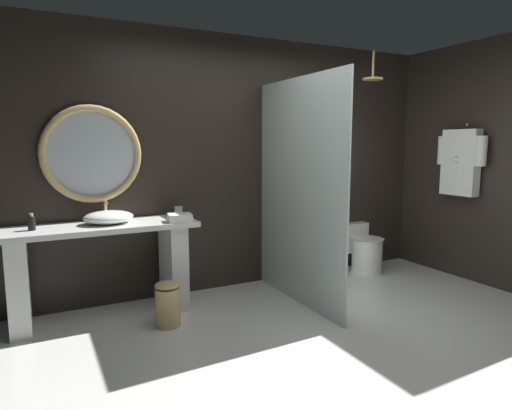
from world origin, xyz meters
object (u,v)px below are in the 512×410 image
tumbler_cup (179,212)px  toilet (362,249)px  soap_dispenser (32,223)px  hanging_bathrobe (461,160)px  folded_hand_towel (180,218)px  waste_bin (168,304)px  rain_shower_head (373,77)px  round_wall_mirror (92,154)px  vessel_sink (109,217)px

tumbler_cup → toilet: 2.34m
soap_dispenser → hanging_bathrobe: bearing=-8.2°
folded_hand_towel → waste_bin: bearing=-126.6°
rain_shower_head → toilet: bearing=60.2°
folded_hand_towel → soap_dispenser: bearing=172.6°
rain_shower_head → folded_hand_towel: bearing=-179.3°
soap_dispenser → hanging_bathrobe: size_ratio=0.17×
toilet → hanging_bathrobe: bearing=-42.7°
round_wall_mirror → folded_hand_towel: 0.96m
waste_bin → folded_hand_towel: (0.21, 0.28, 0.67)m
hanging_bathrobe → folded_hand_towel: bearing=171.4°
hanging_bathrobe → soap_dispenser: bearing=171.8°
soap_dispenser → rain_shower_head: size_ratio=0.44×
rain_shower_head → toilet: size_ratio=0.54×
round_wall_mirror → soap_dispenser: bearing=-153.3°
vessel_sink → round_wall_mirror: 0.59m
round_wall_mirror → waste_bin: (0.45, -0.69, -1.23)m
soap_dispenser → round_wall_mirror: bearing=26.7°
vessel_sink → soap_dispenser: 0.60m
hanging_bathrobe → tumbler_cup: bearing=168.0°
soap_dispenser → toilet: bearing=1.2°
tumbler_cup → waste_bin: 0.87m
hanging_bathrobe → toilet: 1.47m
vessel_sink → waste_bin: 0.91m
soap_dispenser → rain_shower_head: bearing=-2.2°
vessel_sink → folded_hand_towel: (0.58, -0.17, -0.02)m
soap_dispenser → tumbler_cup: bearing=1.2°
tumbler_cup → hanging_bathrobe: size_ratio=0.14×
rain_shower_head → waste_bin: size_ratio=0.81×
round_wall_mirror → vessel_sink: bearing=-71.1°
vessel_sink → waste_bin: (0.37, -0.46, -0.69)m
tumbler_cup → round_wall_mirror: round_wall_mirror is taller
hanging_bathrobe → waste_bin: bearing=176.9°
tumbler_cup → soap_dispenser: size_ratio=0.80×
tumbler_cup → folded_hand_towel: size_ratio=0.54×
soap_dispenser → toilet: 3.53m
soap_dispenser → hanging_bathrobe: hanging_bathrobe is taller
vessel_sink → waste_bin: vessel_sink is taller
tumbler_cup → waste_bin: (-0.25, -0.46, -0.69)m
tumbler_cup → round_wall_mirror: bearing=161.8°
vessel_sink → rain_shower_head: bearing=-3.1°
waste_bin → tumbler_cup: bearing=61.1°
round_wall_mirror → folded_hand_towel: round_wall_mirror is taller
hanging_bathrobe → waste_bin: 3.45m
vessel_sink → hanging_bathrobe: bearing=-9.9°
rain_shower_head → folded_hand_towel: (-2.19, -0.03, -1.36)m
round_wall_mirror → folded_hand_towel: bearing=-31.8°
vessel_sink → tumbler_cup: 0.63m
vessel_sink → toilet: vessel_sink is taller
rain_shower_head → soap_dispenser: bearing=177.8°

